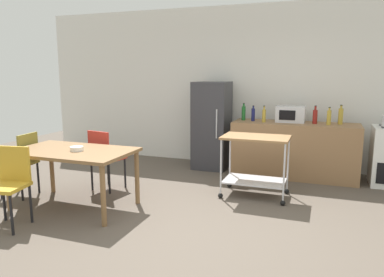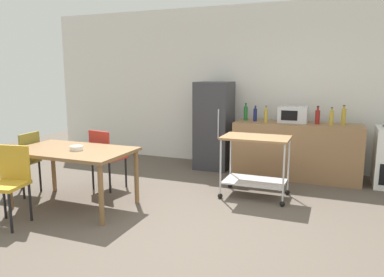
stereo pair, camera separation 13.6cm
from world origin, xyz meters
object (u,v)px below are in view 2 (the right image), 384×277
Objects in this scene: bottle_sparkling_water at (246,113)px; microwave at (293,114)px; chair_mustard at (9,180)px; chair_red at (106,155)px; bottle_vinegar at (343,116)px; bottle_soy_sauce at (331,118)px; dining_table at (73,155)px; kitchen_cart at (255,156)px; bottle_hot_sauce at (266,116)px; refrigerator at (214,125)px; chair_olive at (24,159)px; bottle_soda at (255,115)px; bottle_olive_oil at (317,117)px; fruit_bowl at (76,148)px.

bottle_sparkling_water is 0.78m from microwave.
chair_red is (0.28, 1.45, 0.00)m from chair_mustard.
microwave is at bearing 179.00° from bottle_vinegar.
bottle_soy_sauce is (3.03, 1.64, 0.50)m from chair_red.
bottle_sparkling_water is at bearing 56.53° from dining_table.
bottle_soy_sauce is (0.93, 1.16, 0.45)m from kitchen_cart.
bottle_hot_sauce is at bearing 42.57° from chair_mustard.
bottle_soy_sauce is (1.00, 0.04, 0.01)m from bottle_hot_sauce.
kitchen_cart is (1.03, -1.30, -0.20)m from refrigerator.
chair_red is (0.92, 0.62, 0.00)m from chair_olive.
refrigerator is 5.93× the size of bottle_soda.
bottle_sparkling_water reaches higher than chair_olive.
microwave reaches higher than dining_table.
chair_mustard is at bearing 32.39° from chair_olive.
chair_mustard is at bearing -136.97° from bottle_soy_sauce.
chair_olive is 3.14m from refrigerator.
bottle_soda is 0.21m from bottle_hot_sauce.
bottle_soda is (2.12, 3.14, 0.49)m from chair_mustard.
bottle_sparkling_water is at bearing 127.42° from chair_olive.
chair_mustard is at bearing 89.10° from chair_red.
bottle_soy_sauce is at bearing 32.68° from chair_mustard.
chair_olive is 4.44m from bottle_olive_oil.
dining_table is 9.29× the size of fruit_bowl.
bottle_soda is 0.85× the size of bottle_vinegar.
bottle_hot_sauce is (2.95, 2.23, 0.49)m from chair_olive.
bottle_vinegar is at bearing 32.32° from chair_mustard.
bottle_vinegar is at bearing 114.87° from chair_olive.
bottle_soy_sauce is 0.21m from bottle_vinegar.
bottle_soy_sauce is (1.96, -0.14, 0.24)m from refrigerator.
chair_olive is 0.98× the size of kitchen_cart.
dining_table is at bearing -139.08° from bottle_olive_oil.
kitchen_cart is at bearing -130.74° from bottle_vinegar.
refrigerator is at bearing 67.18° from dining_table.
bottle_olive_oil is (0.80, 0.10, 0.01)m from bottle_hot_sauce.
dining_table is 2.99m from bottle_sparkling_water.
chair_red is 3.07× the size of bottle_olive_oil.
refrigerator reaches higher than fruit_bowl.
bottle_olive_oil reaches higher than chair_red.
bottle_hot_sauce reaches higher than chair_mustard.
kitchen_cart is 1.31m from bottle_soda.
chair_olive is 4.58m from bottle_soy_sauce.
fruit_bowl is at bearing -16.84° from dining_table.
bottle_hot_sauce reaches higher than bottle_soda.
bottle_vinegar reaches higher than microwave.
bottle_vinegar reaches higher than bottle_hot_sauce.
bottle_hot_sauce is 0.59× the size of microwave.
bottle_hot_sauce is at bearing -20.84° from bottle_sparkling_water.
bottle_soy_sauce is 3.79m from fruit_bowl.
fruit_bowl is at bearing -148.17° from kitchen_cart.
dining_table is at bearing 56.96° from chair_mustard.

